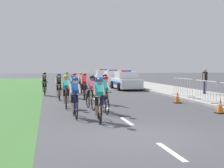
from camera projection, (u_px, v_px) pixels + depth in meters
ground_plane at (150, 137)px, 8.52m from camera, size 160.00×160.00×0.00m
sidewalk_slab at (176, 91)px, 23.57m from camera, size 3.96×60.00×0.12m
kerb_edge at (152, 91)px, 23.19m from camera, size 0.16×60.00×0.13m
lane_markings_centre at (89, 95)px, 20.75m from camera, size 0.14×29.60×0.01m
cyclist_lead at (99, 99)px, 10.92m from camera, size 0.44×1.72×1.56m
cyclist_second at (75, 97)px, 11.74m from camera, size 0.42×1.72×1.56m
cyclist_third at (104, 94)px, 12.89m from camera, size 0.43×1.72×1.56m
cyclist_fourth at (91, 92)px, 14.02m from camera, size 0.45×1.72×1.56m
cyclist_fifth at (66, 91)px, 14.44m from camera, size 0.44×1.72×1.56m
cyclist_sixth at (103, 89)px, 15.96m from camera, size 0.45×1.72×1.56m
cyclist_seventh at (84, 86)px, 18.20m from camera, size 0.44×1.72×1.56m
cyclist_eighth at (59, 86)px, 17.91m from camera, size 0.42×1.72×1.56m
cyclist_ninth at (74, 85)px, 18.99m from camera, size 0.45×1.72×1.56m
cyclist_tenth at (81, 83)px, 22.01m from camera, size 0.42×1.72×1.56m
cyclist_eleventh at (45, 84)px, 20.68m from camera, size 0.42×1.72×1.56m
cyclist_twelfth at (67, 81)px, 24.74m from camera, size 0.42×1.72×1.56m
police_car_nearest at (126, 81)px, 26.21m from camera, size 2.03×4.41×1.59m
police_car_second at (113, 79)px, 31.35m from camera, size 2.03×4.41×1.59m
police_car_third at (103, 77)px, 36.82m from camera, size 2.20×4.50×1.59m
crowd_barrier_middle at (205, 91)px, 16.19m from camera, size 0.59×2.32×1.07m
crowd_barrier_rear at (183, 87)px, 19.14m from camera, size 0.64×2.32×1.07m
traffic_cone_near at (220, 106)px, 12.76m from camera, size 0.36×0.36×0.64m
traffic_cone_mid at (178, 97)px, 16.35m from camera, size 0.36×0.36×0.64m
spectator_middle at (205, 79)px, 20.55m from camera, size 0.43×0.41×1.68m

